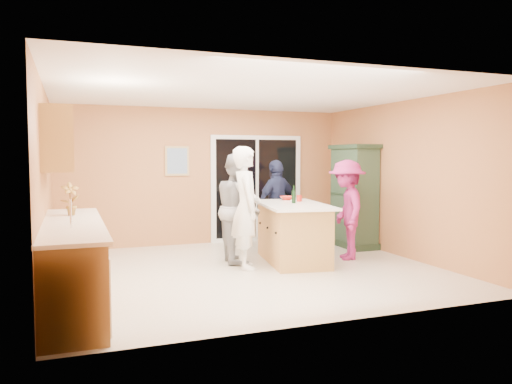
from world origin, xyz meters
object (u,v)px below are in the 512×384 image
object	(u,v)px
green_hutch	(354,197)
woman_magenta	(347,210)
woman_white	(246,208)
woman_navy	(277,205)
kitchen_island	(293,234)
woman_grey	(238,208)

from	to	relation	value
green_hutch	woman_magenta	bearing A→B (deg)	-127.14
green_hutch	woman_white	world-z (taller)	green_hutch
woman_white	woman_navy	distance (m)	1.66
woman_white	woman_magenta	size ratio (longest dim) A/B	1.12
kitchen_island	woman_white	bearing A→B (deg)	-159.94
kitchen_island	woman_navy	size ratio (longest dim) A/B	1.18
woman_white	woman_grey	world-z (taller)	woman_white
woman_magenta	woman_navy	bearing A→B (deg)	-130.55
kitchen_island	woman_navy	xyz separation A→B (m)	(0.20, 1.12, 0.37)
green_hutch	woman_magenta	xyz separation A→B (m)	(-0.71, -0.94, -0.11)
woman_white	woman_navy	world-z (taller)	woman_white
green_hutch	woman_white	xyz separation A→B (m)	(-2.48, -1.00, -0.01)
kitchen_island	woman_grey	world-z (taller)	woman_grey
woman_grey	kitchen_island	bearing A→B (deg)	-105.27
kitchen_island	woman_navy	distance (m)	1.20
woman_grey	woman_magenta	world-z (taller)	woman_grey
kitchen_island	woman_navy	bearing A→B (deg)	88.94
green_hutch	woman_grey	size ratio (longest dim) A/B	1.10
green_hutch	woman_navy	bearing A→B (deg)	168.63
green_hutch	woman_grey	distance (m)	2.50
woman_white	woman_grey	distance (m)	0.50
woman_white	woman_navy	bearing A→B (deg)	-29.41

